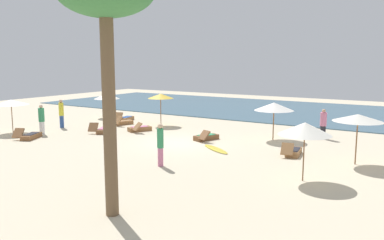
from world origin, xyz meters
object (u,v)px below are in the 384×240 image
object	(u,v)px
umbrella_2	(274,107)
umbrella_0	(161,96)
lounger_1	(139,129)
person_0	(323,124)
umbrella_3	(358,118)
lounger_2	(122,122)
umbrella_5	(305,129)
umbrella_1	(11,102)
lounger_4	(103,130)
lounger_0	(30,136)
person_4	(61,113)
person_3	(160,144)
lounger_5	(293,152)
lounger_6	(206,137)
person_1	(42,119)
umbrella_4	(107,96)
lounger_3	(126,119)
surfboard	(216,149)

from	to	relation	value
umbrella_2	umbrella_0	bearing A→B (deg)	175.50
lounger_1	umbrella_2	bearing A→B (deg)	13.61
umbrella_0	person_0	xyz separation A→B (m)	(11.03, 1.18, -1.19)
umbrella_3	lounger_2	size ratio (longest dim) A/B	1.30
umbrella_3	umbrella_5	bearing A→B (deg)	-109.36
umbrella_3	umbrella_1	bearing A→B (deg)	-170.40
umbrella_0	lounger_2	size ratio (longest dim) A/B	1.29
lounger_4	lounger_0	bearing A→B (deg)	-121.36
umbrella_5	person_4	xyz separation A→B (m)	(-17.57, 3.11, -1.05)
person_3	lounger_1	bearing A→B (deg)	135.71
umbrella_0	lounger_5	world-z (taller)	umbrella_0
lounger_0	lounger_2	size ratio (longest dim) A/B	1.02
lounger_0	person_4	world-z (taller)	person_4
lounger_0	lounger_6	size ratio (longest dim) A/B	0.99
umbrella_1	lounger_5	bearing A→B (deg)	11.70
lounger_2	person_3	distance (m)	11.65
umbrella_5	lounger_2	world-z (taller)	umbrella_5
umbrella_1	lounger_5	world-z (taller)	umbrella_1
lounger_4	person_1	distance (m)	3.81
person_3	person_1	bearing A→B (deg)	169.34
umbrella_4	lounger_0	size ratio (longest dim) A/B	1.15
umbrella_0	lounger_3	distance (m)	3.96
umbrella_4	lounger_2	distance (m)	4.43
lounger_0	lounger_3	distance (m)	8.22
umbrella_0	surfboard	world-z (taller)	umbrella_0
lounger_3	lounger_4	xyz separation A→B (m)	(2.09, -4.51, -0.00)
lounger_1	umbrella_0	bearing A→B (deg)	95.60
lounger_6	person_4	bearing A→B (deg)	-171.23
lounger_0	surfboard	distance (m)	11.18
lounger_2	umbrella_1	bearing A→B (deg)	-123.52
umbrella_2	umbrella_4	xyz separation A→B (m)	(-14.63, 1.46, -0.22)
lounger_5	person_4	xyz separation A→B (m)	(-15.97, -0.71, 0.82)
lounger_0	lounger_2	xyz separation A→B (m)	(1.18, 6.67, -0.00)
umbrella_0	lounger_3	world-z (taller)	umbrella_0
umbrella_3	surfboard	distance (m)	7.03
umbrella_4	surfboard	distance (m)	14.23
person_1	surfboard	size ratio (longest dim) A/B	0.83
person_1	person_3	size ratio (longest dim) A/B	0.99
umbrella_4	person_3	world-z (taller)	umbrella_4
lounger_0	person_0	bearing A→B (deg)	32.21
person_1	lounger_0	bearing A→B (deg)	-66.04
lounger_1	lounger_3	distance (m)	4.71
umbrella_5	person_1	distance (m)	16.69
umbrella_1	umbrella_5	world-z (taller)	umbrella_5
umbrella_4	lounger_2	size ratio (longest dim) A/B	1.18
umbrella_4	lounger_6	distance (m)	12.03
umbrella_3	person_1	distance (m)	18.18
lounger_5	surfboard	bearing A→B (deg)	-166.11
lounger_3	lounger_4	distance (m)	4.97
umbrella_1	umbrella_5	bearing A→B (deg)	-0.75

